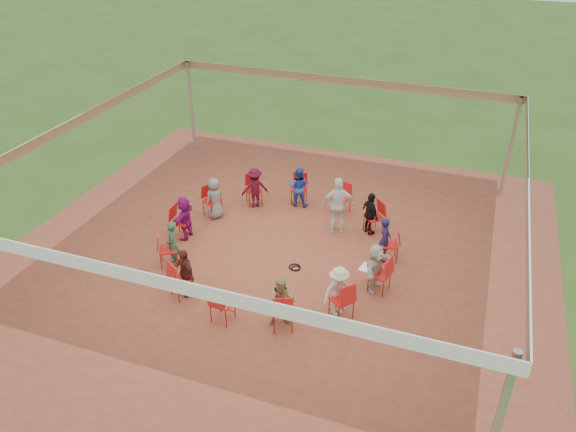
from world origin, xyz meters
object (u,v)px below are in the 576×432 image
(person_seated_2, at_px, (370,214))
(person_seated_6, at_px, (185,218))
(person_seated_10, at_px, (339,291))
(laptop, at_px, (369,266))
(person_seated_9, at_px, (282,302))
(chair_8, at_px, (168,249))
(cable_coil, at_px, (295,268))
(chair_7, at_px, (181,221))
(chair_10, at_px, (222,303))
(person_seated_7, at_px, (172,244))
(person_seated_4, at_px, (255,188))
(person_seated_5, at_px, (215,198))
(person_seated_8, at_px, (185,272))
(standing_person, at_px, (338,205))
(chair_4, at_px, (299,189))
(person_seated_3, at_px, (298,187))
(chair_6, at_px, (212,201))
(person_seated_1, at_px, (385,239))
(chair_12, at_px, (342,300))
(chair_11, at_px, (283,311))
(chair_3, at_px, (341,198))
(chair_2, at_px, (374,217))
(chair_9, at_px, (181,279))
(person_seated_0, at_px, (375,268))
(chair_5, at_px, (254,190))
(chair_1, at_px, (389,244))

(person_seated_2, distance_m, person_seated_6, 4.73)
(person_seated_10, xyz_separation_m, laptop, (0.38, 1.12, -0.02))
(person_seated_6, xyz_separation_m, person_seated_9, (3.49, -2.27, 0.00))
(person_seated_2, bearing_deg, person_seated_6, 69.23)
(chair_8, bearing_deg, cable_coil, 78.04)
(chair_7, bearing_deg, chair_8, 13.85)
(chair_10, height_order, person_seated_7, person_seated_7)
(person_seated_7, bearing_deg, person_seated_10, 55.38)
(person_seated_4, bearing_deg, person_seated_5, 13.85)
(person_seated_8, distance_m, standing_person, 4.40)
(chair_10, height_order, person_seated_2, person_seated_2)
(person_seated_2, bearing_deg, chair_4, 25.16)
(person_seated_6, bearing_deg, person_seated_3, 138.46)
(person_seated_8, xyz_separation_m, standing_person, (2.42, 3.67, 0.19))
(chair_4, xyz_separation_m, chair_6, (-1.99, -1.45, 0.00))
(person_seated_10, bearing_deg, person_seated_1, 27.69)
(chair_12, distance_m, person_seated_5, 5.14)
(chair_11, height_order, standing_person, standing_person)
(standing_person, bearing_deg, chair_3, -101.30)
(chair_2, distance_m, person_seated_1, 1.25)
(chair_9, xyz_separation_m, person_seated_0, (3.91, 1.68, 0.14))
(chair_4, relative_size, person_seated_1, 0.78)
(chair_5, xyz_separation_m, chair_10, (1.32, -4.77, 0.00))
(person_seated_2, relative_size, laptop, 2.88)
(person_seated_0, bearing_deg, chair_5, 68.73)
(standing_person, bearing_deg, chair_12, 85.66)
(chair_11, bearing_deg, chair_1, 41.54)
(chair_6, distance_m, person_seated_7, 2.41)
(person_seated_10, bearing_deg, chair_4, 68.73)
(chair_3, height_order, person_seated_9, person_seated_9)
(chair_1, xyz_separation_m, chair_6, (-4.93, 0.46, 0.00))
(chair_7, bearing_deg, chair_11, 55.38)
(person_seated_4, relative_size, person_seated_6, 1.00)
(standing_person, bearing_deg, person_seated_8, 35.32)
(chair_9, xyz_separation_m, laptop, (3.76, 1.72, 0.11))
(person_seated_1, xyz_separation_m, person_seated_9, (-1.47, -3.01, 0.00))
(person_seated_3, distance_m, standing_person, 1.71)
(chair_10, distance_m, person_seated_0, 3.44)
(chair_3, bearing_deg, chair_12, 124.62)
(chair_1, bearing_deg, chair_5, 55.38)
(chair_9, relative_size, person_seated_2, 0.78)
(person_seated_7, bearing_deg, standing_person, 101.38)
(chair_1, xyz_separation_m, chair_4, (-2.94, 1.91, 0.00))
(person_seated_0, bearing_deg, chair_3, 40.04)
(chair_10, xyz_separation_m, person_seated_10, (2.18, 1.01, 0.14))
(person_seated_6, bearing_deg, chair_1, 97.08)
(chair_6, bearing_deg, chair_12, 83.08)
(chair_5, xyz_separation_m, chair_12, (3.59, -3.84, 0.00))
(chair_11, bearing_deg, person_seated_2, 56.30)
(chair_5, height_order, cable_coil, chair_5)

